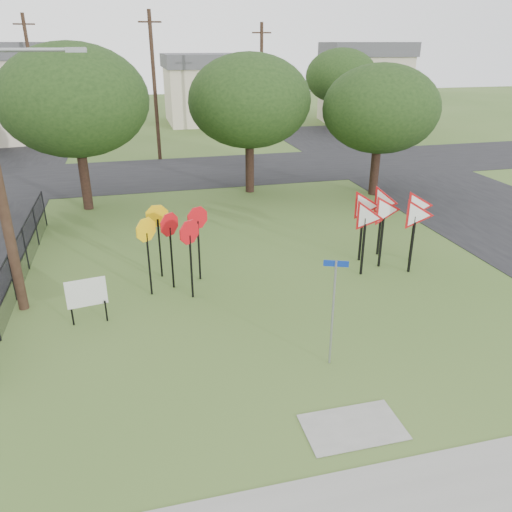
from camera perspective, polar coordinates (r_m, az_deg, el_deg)
The scene contains 19 objects.
ground at distance 12.56m, azimuth 6.43°, elevation -11.73°, with size 140.00×140.00×0.00m, color #385620.
sidewalk at distance 9.74m, azimuth 15.79°, elevation -25.24°, with size 30.00×1.60×0.02m, color gray.
street_right at distance 26.17m, azimuth 23.98°, elevation 5.33°, with size 8.00×50.00×0.02m, color black.
street_far at distance 30.68m, azimuth -6.60°, elevation 9.59°, with size 60.00×8.00×0.02m, color black.
curb_pad at distance 10.84m, azimuth 11.00°, elevation -18.64°, with size 2.00×1.20×0.02m, color gray.
street_name_sign at distance 11.70m, azimuth 8.81°, elevation -5.64°, with size 0.53×0.23×2.71m.
stop_sign_cluster at distance 15.42m, azimuth -9.52°, elevation 2.72°, with size 2.28×1.98×2.50m.
yield_sign_cluster at distance 17.39m, azimuth 14.83°, elevation 4.84°, with size 3.22×2.33×2.61m.
info_board at distance 14.30m, azimuth -18.80°, elevation -4.15°, with size 1.06×0.21×1.34m.
far_pole_a at distance 33.73m, azimuth -11.51°, elevation 18.43°, with size 1.40×0.24×9.00m.
far_pole_b at distance 38.95m, azimuth 0.63°, elevation 19.08°, with size 1.40×0.24×8.50m.
far_pole_c at distance 40.15m, azimuth -24.07°, elevation 17.68°, with size 1.40×0.24×9.00m.
fence_run at distance 17.49m, azimuth -25.44°, elevation -0.56°, with size 0.05×11.55×1.50m.
house_mid at distance 50.36m, azimuth -5.35°, elevation 18.56°, with size 8.40×8.40×6.20m.
house_right at distance 50.66m, azimuth 12.16°, elevation 18.77°, with size 8.30×8.30×7.20m.
tree_near_left at distance 23.80m, azimuth -20.08°, elevation 16.33°, with size 6.40×6.40×7.27m.
tree_near_mid at distance 25.40m, azimuth -0.76°, elevation 17.29°, with size 6.00×6.00×6.80m.
tree_near_right at distance 25.66m, azimuth 14.04°, elevation 15.99°, with size 5.60×5.60×6.33m.
tree_far_right at distance 45.32m, azimuth 9.70°, elevation 19.60°, with size 6.00×6.00×6.80m.
Camera 1 is at (-3.82, -9.59, 7.17)m, focal length 35.00 mm.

